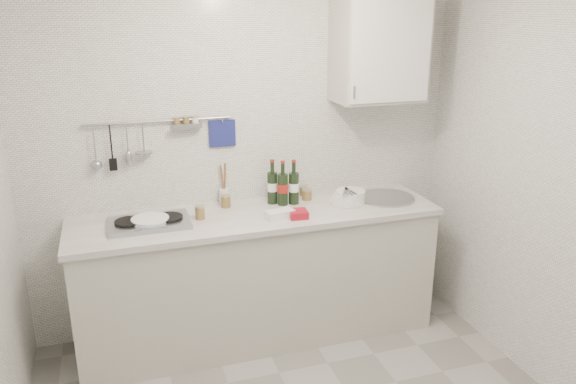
# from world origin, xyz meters

# --- Properties ---
(back_wall) EXTENTS (3.00, 0.02, 2.50)m
(back_wall) POSITION_xyz_m (0.00, 1.40, 1.25)
(back_wall) COLOR silver
(back_wall) RESTS_ON floor
(wall_right) EXTENTS (0.02, 2.80, 2.50)m
(wall_right) POSITION_xyz_m (1.50, 0.00, 1.25)
(wall_right) COLOR silver
(wall_right) RESTS_ON floor
(counter) EXTENTS (2.44, 0.64, 0.96)m
(counter) POSITION_xyz_m (0.01, 1.10, 0.43)
(counter) COLOR #B0ADA2
(counter) RESTS_ON floor
(wall_rail) EXTENTS (0.98, 0.09, 0.34)m
(wall_rail) POSITION_xyz_m (-0.60, 1.37, 1.43)
(wall_rail) COLOR #93969B
(wall_rail) RESTS_ON back_wall
(wall_cabinet) EXTENTS (0.60, 0.38, 0.70)m
(wall_cabinet) POSITION_xyz_m (0.90, 1.22, 1.95)
(wall_cabinet) COLOR #B0ADA2
(wall_cabinet) RESTS_ON back_wall
(plate_stack_hob) EXTENTS (0.26, 0.25, 0.05)m
(plate_stack_hob) POSITION_xyz_m (-0.70, 1.08, 0.95)
(plate_stack_hob) COLOR #507CB5
(plate_stack_hob) RESTS_ON counter
(plate_stack_sink) EXTENTS (0.26, 0.24, 0.09)m
(plate_stack_sink) POSITION_xyz_m (0.66, 1.11, 0.96)
(plate_stack_sink) COLOR white
(plate_stack_sink) RESTS_ON counter
(wine_bottles) EXTENTS (0.21, 0.13, 0.31)m
(wine_bottles) POSITION_xyz_m (0.22, 1.22, 1.07)
(wine_bottles) COLOR black
(wine_bottles) RESTS_ON counter
(butter_dish) EXTENTS (0.20, 0.13, 0.06)m
(butter_dish) POSITION_xyz_m (0.11, 0.96, 0.95)
(butter_dish) COLOR white
(butter_dish) RESTS_ON counter
(strawberry_punnet) EXTENTS (0.13, 0.13, 0.05)m
(strawberry_punnet) POSITION_xyz_m (0.23, 0.94, 0.94)
(strawberry_punnet) COLOR red
(strawberry_punnet) RESTS_ON counter
(utensil_crock) EXTENTS (0.07, 0.07, 0.29)m
(utensil_crock) POSITION_xyz_m (-0.17, 1.35, 0.99)
(utensil_crock) COLOR white
(utensil_crock) RESTS_ON counter
(jar_a) EXTENTS (0.07, 0.07, 0.09)m
(jar_a) POSITION_xyz_m (-0.17, 1.28, 0.96)
(jar_a) COLOR brown
(jar_a) RESTS_ON counter
(jar_b) EXTENTS (0.06, 0.06, 0.07)m
(jar_b) POSITION_xyz_m (0.42, 1.35, 0.96)
(jar_b) COLOR brown
(jar_b) RESTS_ON counter
(jar_c) EXTENTS (0.07, 0.07, 0.08)m
(jar_c) POSITION_xyz_m (0.40, 1.25, 0.96)
(jar_c) COLOR brown
(jar_c) RESTS_ON counter
(jar_d) EXTENTS (0.07, 0.07, 0.09)m
(jar_d) POSITION_xyz_m (-0.38, 1.11, 0.97)
(jar_d) COLOR brown
(jar_d) RESTS_ON counter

